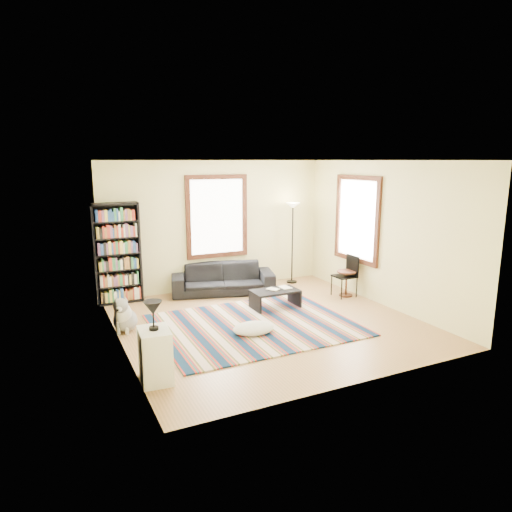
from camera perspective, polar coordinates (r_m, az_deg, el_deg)
name	(u,v)px	position (r m, az deg, el deg)	size (l,w,h in m)	color
floor	(268,325)	(8.14, 1.53, -8.60)	(5.00, 5.00, 0.10)	#AE7D4F
ceiling	(269,157)	(7.63, 1.66, 12.25)	(5.00, 5.00, 0.10)	white
wall_back	(216,225)	(10.06, -5.05, 3.85)	(5.00, 0.10, 2.80)	#EEE9A0
wall_front	(365,279)	(5.66, 13.44, -2.79)	(5.00, 0.10, 2.80)	#EEE9A0
wall_left	(114,258)	(6.99, -17.35, -0.22)	(0.10, 5.00, 2.80)	#EEE9A0
wall_right	(386,234)	(9.19, 15.92, 2.67)	(0.10, 5.00, 2.80)	#EEE9A0
window_back	(217,217)	(9.96, -4.91, 4.93)	(1.20, 0.06, 1.60)	white
window_right	(357,219)	(9.72, 12.52, 4.52)	(0.06, 1.20, 1.60)	white
rug	(254,325)	(7.97, -0.23, -8.61)	(3.31, 2.65, 0.02)	#0D2543
sofa	(223,279)	(9.80, -4.17, -2.83)	(2.16, 0.84, 0.63)	black
bookshelf	(117,254)	(9.38, -16.98, 0.30)	(0.90, 0.30, 2.00)	black
coffee_table	(275,299)	(8.81, 2.41, -5.42)	(0.90, 0.50, 0.36)	black
book_a	(271,290)	(8.71, 1.84, -4.31)	(0.23, 0.17, 0.02)	beige
book_b	(281,288)	(8.87, 3.13, -4.03)	(0.26, 0.19, 0.02)	beige
floor_cushion	(254,328)	(7.60, -0.31, -9.02)	(0.71, 0.53, 0.18)	beige
floor_lamp	(292,243)	(10.51, 4.56, 1.60)	(0.30, 0.30, 1.86)	black
side_table	(346,283)	(9.75, 11.21, -3.39)	(0.40, 0.40, 0.54)	#4B2712
folding_chair	(344,276)	(9.68, 10.99, -2.50)	(0.42, 0.40, 0.86)	black
white_cabinet	(155,356)	(6.11, -12.49, -12.06)	(0.38, 0.50, 0.70)	white
table_lamp	(153,316)	(5.92, -12.73, -7.27)	(0.24, 0.24, 0.38)	black
dog	(125,313)	(7.95, -16.07, -6.86)	(0.44, 0.62, 0.62)	#A9A9A9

